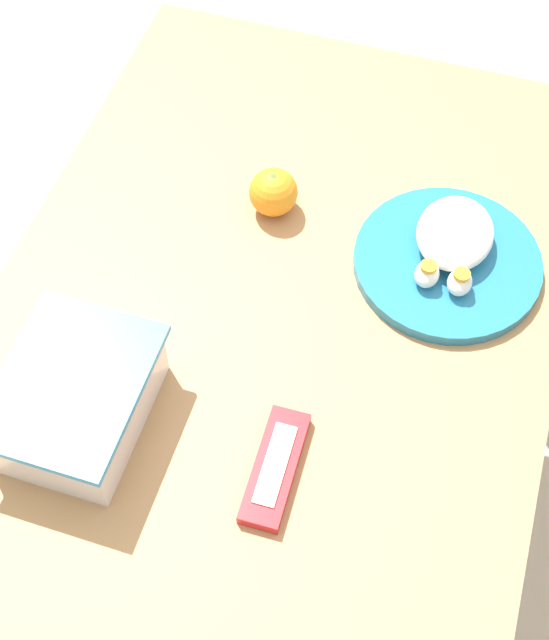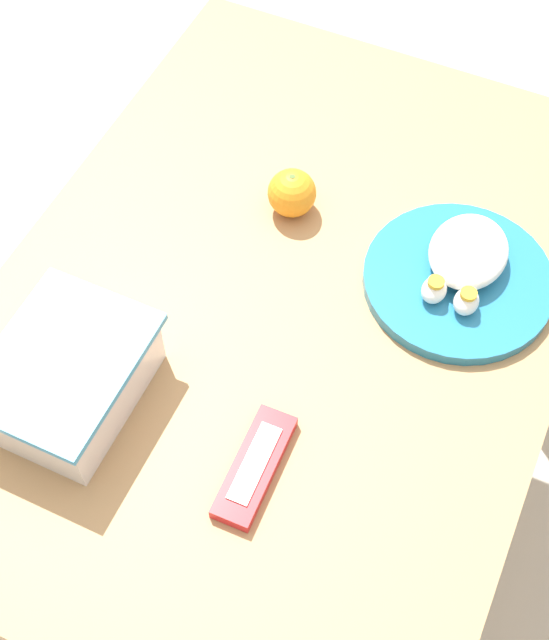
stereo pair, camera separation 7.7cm
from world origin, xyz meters
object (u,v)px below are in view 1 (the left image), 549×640
Objects in this scene: food_container at (78,402)px; rice_plate at (450,254)px; orange_fruit at (273,192)px; candy_bar at (275,467)px.

food_container is 0.83× the size of rice_plate.
rice_plate is (-0.02, -0.26, -0.01)m from orange_fruit.
food_container is 1.40× the size of candy_bar.
candy_bar is (0.00, -0.25, -0.03)m from food_container.
orange_fruit is 0.45× the size of candy_bar.
rice_plate reaches higher than candy_bar.
food_container reaches higher than candy_bar.
orange_fruit reaches higher than rice_plate.
food_container reaches higher than orange_fruit.
rice_plate is at bearing -94.64° from orange_fruit.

